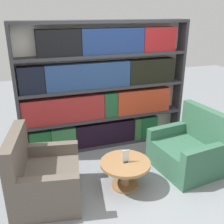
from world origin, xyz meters
TOP-DOWN VIEW (x-y plane):
  - ground_plane at (0.00, 0.00)m, footprint 14.00×14.00m
  - bookshelf at (-0.04, 1.48)m, footprint 2.90×0.30m
  - armchair_left at (-1.21, 0.32)m, footprint 0.98×1.07m
  - armchair_right at (0.97, 0.32)m, footprint 0.93×1.02m
  - coffee_table at (-0.12, 0.20)m, footprint 0.69×0.69m
  - table_sign at (-0.12, 0.20)m, footprint 0.10×0.06m

SIDE VIEW (x-z plane):
  - ground_plane at x=0.00m, z-range 0.00..0.00m
  - coffee_table at x=-0.12m, z-range 0.08..0.47m
  - armchair_left at x=-1.21m, z-range -0.17..0.77m
  - armchair_right at x=0.97m, z-range -0.17..0.77m
  - table_sign at x=-0.12m, z-range 0.38..0.56m
  - bookshelf at x=-0.04m, z-range -0.02..2.14m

